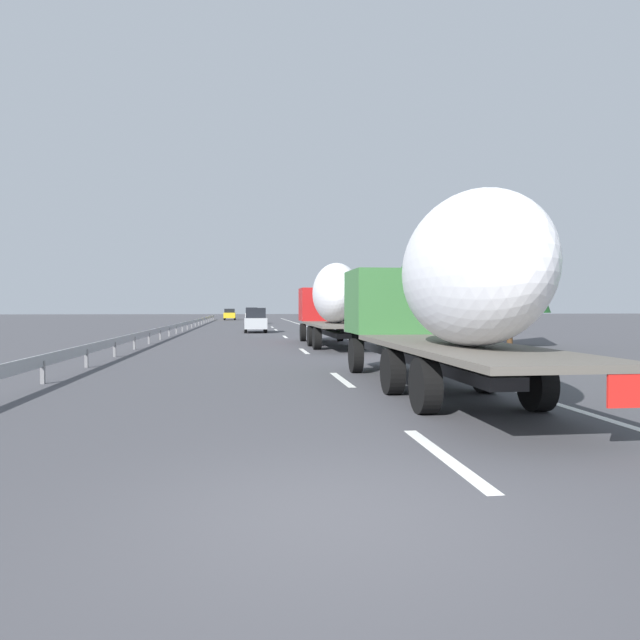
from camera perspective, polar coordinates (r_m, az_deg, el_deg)
The scene contains 21 objects.
ground_plane at distance 45.35m, azimuth -6.30°, elevation -1.26°, with size 260.00×260.00×0.00m, color #424247.
lane_stripe_0 at distance 7.99m, azimuth 12.14°, elevation -13.02°, with size 3.20×0.20×0.01m, color white.
lane_stripe_1 at distance 15.85m, azimuth 2.16°, elevation -5.89°, with size 3.20×0.20×0.01m, color white.
lane_stripe_2 at distance 26.08m, azimuth -1.59°, elevation -3.08°, with size 3.20×0.20×0.01m, color white.
lane_stripe_3 at distance 38.80m, azimuth -3.47°, elevation -1.67°, with size 3.20×0.20×0.01m, color white.
lane_stripe_4 at distance 51.00m, azimuth -4.39°, elevation -0.97°, with size 3.20×0.20×0.01m, color white.
lane_stripe_5 at distance 58.18m, azimuth -4.75°, elevation -0.70°, with size 3.20×0.20×0.01m, color white.
edge_line_right at distance 50.73m, azimuth -0.18°, elevation -0.98°, with size 110.00×0.20×0.01m, color white.
truck_lead at distance 29.76m, azimuth 1.18°, elevation 1.98°, with size 12.23×2.55×4.16m.
truck_trailing at distance 13.22m, azimuth 12.10°, elevation 3.03°, with size 12.38×2.55×4.25m.
car_yellow_coupe at distance 92.73m, azimuth -8.91°, elevation 0.57°, with size 4.49×1.83×1.79m.
car_black_suv at distance 70.62m, azimuth -6.55°, elevation 0.38°, with size 4.27×1.74×1.82m.
car_white_van at distance 84.16m, azimuth -6.78°, elevation 0.56°, with size 4.16×1.87×1.98m.
car_silver_hatch at distance 45.79m, azimuth -6.39°, elevation -0.02°, with size 4.10×1.76×1.95m.
road_sign at distance 44.45m, azimuth 2.40°, elevation 1.78°, with size 0.10×0.90×3.48m.
tree_0 at distance 49.89m, azimuth 8.35°, elevation 3.44°, with size 3.36×3.36×6.13m.
tree_1 at distance 67.21m, azimuth 2.63°, elevation 3.06°, with size 3.42×3.42×6.64m.
tree_3 at distance 75.24m, azimuth 0.72°, elevation 2.51°, with size 2.47×2.47×5.62m.
tree_4 at distance 47.99m, azimuth 9.26°, elevation 2.63°, with size 2.46×2.46×5.09m.
tree_5 at distance 30.68m, azimuth 18.28°, elevation 6.17°, with size 3.86×3.86×7.58m.
guardrail_median at distance 48.60m, azimuth -13.45°, elevation -0.44°, with size 94.00×0.10×0.76m.
Camera 1 is at (-5.30, 0.79, 1.97)m, focal length 32.39 mm.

